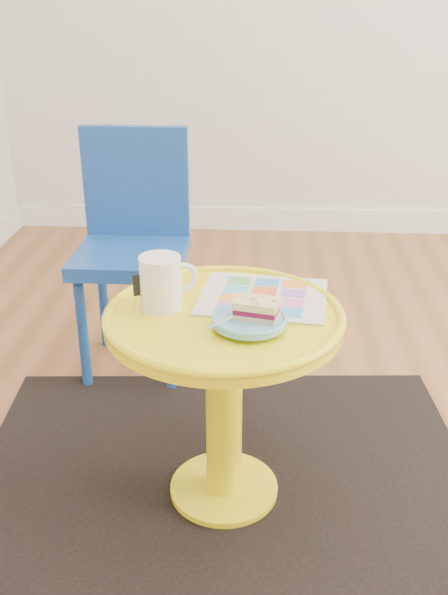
# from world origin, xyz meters

# --- Properties ---
(room_walls) EXTENTS (4.00, 4.00, 4.00)m
(room_walls) POSITION_xyz_m (-0.99, 0.99, 0.06)
(room_walls) COLOR silver
(room_walls) RESTS_ON ground
(rug) EXTENTS (1.37, 1.18, 0.01)m
(rug) POSITION_xyz_m (-0.76, -0.06, 0.00)
(rug) COLOR black
(rug) RESTS_ON ground
(side_table) EXTENTS (0.53, 0.53, 0.51)m
(side_table) POSITION_xyz_m (-0.76, -0.06, 0.36)
(side_table) COLOR yellow
(side_table) RESTS_ON ground
(chair) EXTENTS (0.34, 0.34, 0.78)m
(chair) POSITION_xyz_m (-1.09, 0.61, 0.45)
(chair) COLOR #164394
(chair) RESTS_ON ground
(newspaper) EXTENTS (0.32, 0.28, 0.01)m
(newspaper) POSITION_xyz_m (-0.67, 0.03, 0.51)
(newspaper) COLOR silver
(newspaper) RESTS_ON side_table
(mug) EXTENTS (0.13, 0.09, 0.12)m
(mug) POSITION_xyz_m (-0.90, -0.04, 0.57)
(mug) COLOR white
(mug) RESTS_ON side_table
(plate) EXTENTS (0.16, 0.16, 0.02)m
(plate) POSITION_xyz_m (-0.70, -0.13, 0.52)
(plate) COLOR #60AACC
(plate) RESTS_ON newspaper
(cake_slice) EXTENTS (0.10, 0.08, 0.04)m
(cake_slice) POSITION_xyz_m (-0.69, -0.12, 0.55)
(cake_slice) COLOR #D3BC8C
(cake_slice) RESTS_ON plate
(fork) EXTENTS (0.11, 0.12, 0.00)m
(fork) POSITION_xyz_m (-0.73, -0.13, 0.53)
(fork) COLOR silver
(fork) RESTS_ON plate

